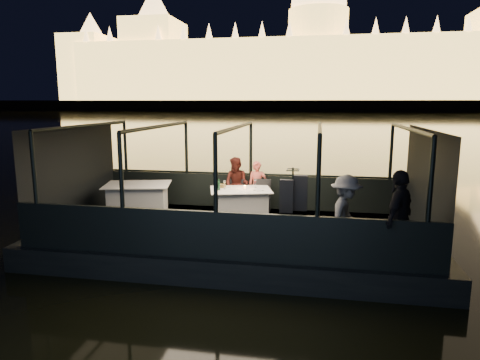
% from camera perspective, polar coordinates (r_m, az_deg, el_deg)
% --- Properties ---
extents(river_water, '(500.00, 500.00, 0.00)m').
position_cam_1_polar(river_water, '(89.35, 9.39, 8.06)').
color(river_water, black).
rests_on(river_water, ground).
extents(boat_hull, '(8.60, 4.40, 1.00)m').
position_cam_1_polar(boat_hull, '(10.01, -0.42, -9.17)').
color(boat_hull, black).
rests_on(boat_hull, river_water).
extents(boat_deck, '(8.00, 4.00, 0.04)m').
position_cam_1_polar(boat_deck, '(9.86, -0.42, -6.54)').
color(boat_deck, black).
rests_on(boat_deck, boat_hull).
extents(gunwale_port, '(8.00, 0.08, 0.90)m').
position_cam_1_polar(gunwale_port, '(11.66, 1.43, -1.51)').
color(gunwale_port, black).
rests_on(gunwale_port, boat_deck).
extents(gunwale_starboard, '(8.00, 0.08, 0.90)m').
position_cam_1_polar(gunwale_starboard, '(7.86, -3.20, -7.41)').
color(gunwale_starboard, black).
rests_on(gunwale_starboard, boat_deck).
extents(cabin_glass_port, '(8.00, 0.02, 1.40)m').
position_cam_1_polar(cabin_glass_port, '(11.48, 1.45, 4.11)').
color(cabin_glass_port, '#99B2B2').
rests_on(cabin_glass_port, gunwale_port).
extents(cabin_glass_starboard, '(8.00, 0.02, 1.40)m').
position_cam_1_polar(cabin_glass_starboard, '(7.59, -3.29, 0.89)').
color(cabin_glass_starboard, '#99B2B2').
rests_on(cabin_glass_starboard, gunwale_starboard).
extents(cabin_roof_glass, '(8.00, 4.00, 0.02)m').
position_cam_1_polar(cabin_roof_glass, '(9.45, -0.44, 7.04)').
color(cabin_roof_glass, '#99B2B2').
rests_on(cabin_roof_glass, boat_deck).
extents(end_wall_fore, '(0.02, 4.00, 2.30)m').
position_cam_1_polar(end_wall_fore, '(11.06, -21.25, 0.82)').
color(end_wall_fore, black).
rests_on(end_wall_fore, boat_deck).
extents(end_wall_aft, '(0.02, 4.00, 2.30)m').
position_cam_1_polar(end_wall_aft, '(9.68, 23.51, -0.61)').
color(end_wall_aft, black).
rests_on(end_wall_aft, boat_deck).
extents(canopy_ribs, '(8.00, 4.00, 2.30)m').
position_cam_1_polar(canopy_ribs, '(9.59, -0.43, 0.17)').
color(canopy_ribs, black).
rests_on(canopy_ribs, boat_deck).
extents(embankment, '(400.00, 140.00, 6.00)m').
position_cam_1_polar(embankment, '(219.29, 10.12, 9.57)').
color(embankment, '#423D33').
rests_on(embankment, ground).
extents(parliament_building, '(220.00, 32.00, 60.00)m').
position_cam_1_polar(parliament_building, '(186.06, 10.31, 18.11)').
color(parliament_building, '#F2D18C').
rests_on(parliament_building, embankment).
extents(dining_table_central, '(1.68, 1.40, 0.77)m').
position_cam_1_polar(dining_table_central, '(10.43, 0.09, -3.29)').
color(dining_table_central, silver).
rests_on(dining_table_central, boat_deck).
extents(dining_table_aft, '(1.81, 1.49, 0.84)m').
position_cam_1_polar(dining_table_aft, '(11.02, -13.41, -2.84)').
color(dining_table_aft, silver).
rests_on(dining_table_aft, boat_deck).
extents(chair_port_left, '(0.43, 0.43, 0.83)m').
position_cam_1_polar(chair_port_left, '(11.17, -0.57, -2.04)').
color(chair_port_left, black).
rests_on(chair_port_left, boat_deck).
extents(chair_port_right, '(0.44, 0.44, 0.91)m').
position_cam_1_polar(chair_port_right, '(10.78, 2.87, -2.50)').
color(chair_port_right, black).
rests_on(chair_port_right, boat_deck).
extents(coat_stand, '(0.46, 0.36, 1.63)m').
position_cam_1_polar(coat_stand, '(8.25, 6.97, -3.37)').
color(coat_stand, black).
rests_on(coat_stand, boat_deck).
extents(person_woman_coral, '(0.51, 0.37, 1.33)m').
position_cam_1_polar(person_woman_coral, '(11.16, 2.31, -0.48)').
color(person_woman_coral, '#D0594B').
rests_on(person_woman_coral, boat_deck).
extents(person_man_maroon, '(0.81, 0.71, 1.43)m').
position_cam_1_polar(person_man_maroon, '(11.20, -0.45, -0.43)').
color(person_man_maroon, '#451813').
rests_on(person_man_maroon, boat_deck).
extents(passenger_stripe, '(0.79, 1.11, 1.55)m').
position_cam_1_polar(passenger_stripe, '(8.12, 13.91, -4.19)').
color(passenger_stripe, silver).
rests_on(passenger_stripe, boat_deck).
extents(passenger_dark, '(0.86, 1.09, 1.72)m').
position_cam_1_polar(passenger_dark, '(7.95, 20.41, -4.85)').
color(passenger_dark, black).
rests_on(passenger_dark, boat_deck).
extents(wine_bottle, '(0.06, 0.06, 0.27)m').
position_cam_1_polar(wine_bottle, '(10.26, -2.83, -0.51)').
color(wine_bottle, '#153B21').
rests_on(wine_bottle, dining_table_central).
extents(bread_basket, '(0.23, 0.23, 0.08)m').
position_cam_1_polar(bread_basket, '(10.57, -2.40, -0.79)').
color(bread_basket, brown).
rests_on(bread_basket, dining_table_central).
extents(amber_candle, '(0.07, 0.07, 0.07)m').
position_cam_1_polar(amber_candle, '(10.44, 0.64, -0.92)').
color(amber_candle, '#F7943D').
rests_on(amber_candle, dining_table_central).
extents(plate_near, '(0.31, 0.31, 0.02)m').
position_cam_1_polar(plate_near, '(10.25, 2.48, -1.33)').
color(plate_near, silver).
rests_on(plate_near, dining_table_central).
extents(plate_far, '(0.28, 0.28, 0.01)m').
position_cam_1_polar(plate_far, '(10.59, -1.68, -0.94)').
color(plate_far, white).
rests_on(plate_far, dining_table_central).
extents(wine_glass_white, '(0.08, 0.08, 0.21)m').
position_cam_1_polar(wine_glass_white, '(10.37, -2.07, -0.70)').
color(wine_glass_white, silver).
rests_on(wine_glass_white, dining_table_central).
extents(wine_glass_red, '(0.08, 0.08, 0.19)m').
position_cam_1_polar(wine_glass_red, '(10.55, 2.07, -0.50)').
color(wine_glass_red, silver).
rests_on(wine_glass_red, dining_table_central).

